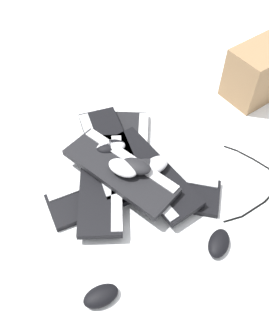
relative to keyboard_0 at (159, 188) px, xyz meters
name	(u,v)px	position (x,y,z in m)	size (l,w,h in m)	color
ground_plane	(150,174)	(-0.05, 0.06, -0.01)	(3.20, 3.20, 0.00)	white
keyboard_0	(159,188)	(0.00, 0.00, 0.00)	(0.46, 0.20, 0.03)	black
keyboard_1	(129,153)	(-0.16, 0.12, 0.00)	(0.27, 0.46, 0.03)	black
keyboard_2	(108,191)	(-0.17, -0.07, 0.00)	(0.42, 0.41, 0.03)	black
keyboard_3	(102,182)	(-0.20, -0.06, 0.03)	(0.30, 0.46, 0.03)	black
keyboard_4	(110,151)	(-0.22, 0.08, 0.03)	(0.39, 0.44, 0.03)	black
keyboard_5	(150,173)	(-0.05, 0.03, 0.03)	(0.45, 0.38, 0.03)	black
keyboard_6	(120,170)	(-0.14, -0.01, 0.06)	(0.46, 0.30, 0.03)	black
mouse_0	(136,166)	(-0.09, 0.00, 0.10)	(0.11, 0.07, 0.04)	black
mouse_1	(111,147)	(-0.21, 0.07, 0.07)	(0.11, 0.07, 0.04)	black
mouse_2	(123,168)	(-0.13, -0.03, 0.10)	(0.11, 0.07, 0.04)	silver
mouse_3	(111,147)	(-0.21, 0.07, 0.07)	(0.11, 0.07, 0.04)	#B7B7BC
mouse_4	(144,167)	(-0.07, 0.03, 0.07)	(0.11, 0.07, 0.04)	black
mouse_5	(155,165)	(-0.03, 0.05, 0.07)	(0.11, 0.07, 0.04)	#B7B7BC
mouse_6	(101,296)	(-0.05, -0.44, 0.01)	(0.11, 0.07, 0.04)	black
mouse_7	(219,243)	(0.25, -0.15, 0.01)	(0.11, 0.07, 0.04)	black
cable_0	(254,182)	(0.33, 0.15, -0.01)	(0.22, 0.35, 0.01)	black
cardboard_box	(257,73)	(0.24, 0.64, 0.10)	(0.25, 0.18, 0.23)	olive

